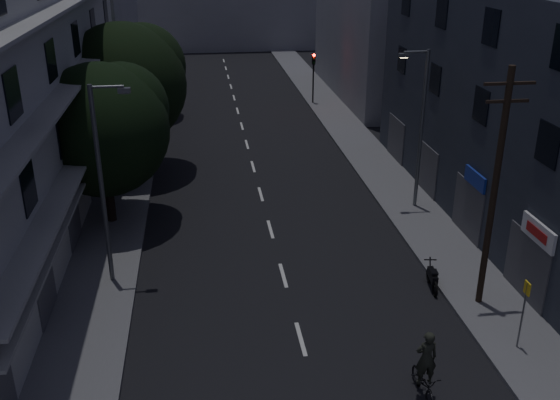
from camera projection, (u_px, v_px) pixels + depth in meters
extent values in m
plane|color=black|center=(252.00, 164.00, 38.78)|extent=(160.00, 160.00, 0.00)
cube|color=#565659|center=(129.00, 168.00, 37.83)|extent=(3.00, 90.00, 0.15)
cube|color=#565659|center=(370.00, 158.00, 39.66)|extent=(3.00, 90.00, 0.15)
cube|color=beige|center=(301.00, 339.00, 21.88)|extent=(0.15, 2.00, 0.01)
cube|color=beige|center=(283.00, 275.00, 25.99)|extent=(0.15, 2.00, 0.01)
cube|color=beige|center=(270.00, 229.00, 30.10)|extent=(0.15, 2.00, 0.01)
cube|color=beige|center=(261.00, 194.00, 34.21)|extent=(0.15, 2.00, 0.01)
cube|color=beige|center=(253.00, 167.00, 38.32)|extent=(0.15, 2.00, 0.01)
cube|color=beige|center=(247.00, 144.00, 42.43)|extent=(0.15, 2.00, 0.01)
cube|color=beige|center=(242.00, 126.00, 46.54)|extent=(0.15, 2.00, 0.01)
cube|color=beige|center=(238.00, 111.00, 50.64)|extent=(0.15, 2.00, 0.01)
cube|color=beige|center=(234.00, 98.00, 54.75)|extent=(0.15, 2.00, 0.01)
cube|color=beige|center=(231.00, 86.00, 58.86)|extent=(0.15, 2.00, 0.01)
cube|color=beige|center=(228.00, 77.00, 62.97)|extent=(0.15, 2.00, 0.01)
cube|color=beige|center=(226.00, 68.00, 67.08)|extent=(0.15, 2.00, 0.01)
cube|color=beige|center=(224.00, 61.00, 71.19)|extent=(0.15, 2.00, 0.01)
cube|color=#9E9F9A|center=(0.00, 81.00, 28.19)|extent=(6.00, 36.00, 14.00)
cube|color=black|center=(43.00, 271.00, 22.29)|extent=(0.06, 1.60, 1.60)
cube|color=black|center=(72.00, 205.00, 27.77)|extent=(0.06, 1.60, 1.60)
cube|color=black|center=(91.00, 161.00, 33.25)|extent=(0.06, 1.60, 1.60)
cube|color=black|center=(105.00, 129.00, 38.73)|extent=(0.06, 1.60, 1.60)
cube|color=black|center=(115.00, 106.00, 44.21)|extent=(0.06, 1.60, 1.60)
cube|color=black|center=(29.00, 188.00, 21.05)|extent=(0.06, 1.60, 1.60)
cube|color=black|center=(62.00, 136.00, 26.52)|extent=(0.06, 1.60, 1.60)
cube|color=black|center=(84.00, 102.00, 32.00)|extent=(0.06, 1.60, 1.60)
cube|color=black|center=(99.00, 78.00, 37.48)|extent=(0.06, 1.60, 1.60)
cube|color=black|center=(111.00, 60.00, 42.96)|extent=(0.06, 1.60, 1.60)
cube|color=black|center=(13.00, 95.00, 19.80)|extent=(0.06, 1.60, 1.60)
cube|color=black|center=(51.00, 60.00, 25.28)|extent=(0.06, 1.60, 1.60)
cube|color=black|center=(76.00, 39.00, 30.76)|extent=(0.06, 1.60, 1.60)
cube|color=black|center=(93.00, 23.00, 36.24)|extent=(0.06, 1.60, 1.60)
cube|color=black|center=(106.00, 12.00, 41.71)|extent=(0.06, 1.60, 1.60)
cube|color=gray|center=(87.00, 142.00, 29.79)|extent=(1.00, 32.40, 0.12)
cube|color=gray|center=(79.00, 75.00, 28.54)|extent=(1.00, 32.40, 0.12)
cube|color=gray|center=(70.00, 2.00, 27.30)|extent=(1.00, 32.40, 0.12)
cube|color=gray|center=(88.00, 159.00, 30.13)|extent=(0.80, 32.40, 0.12)
cube|color=#424247|center=(45.00, 285.00, 22.53)|extent=(0.06, 2.40, 2.40)
cube|color=#424247|center=(74.00, 217.00, 28.00)|extent=(0.06, 2.40, 2.40)
cube|color=#424247|center=(93.00, 171.00, 33.48)|extent=(0.06, 2.40, 2.40)
cube|color=#424247|center=(106.00, 139.00, 38.96)|extent=(0.06, 2.40, 2.40)
cube|color=#424247|center=(117.00, 114.00, 44.44)|extent=(0.06, 2.40, 2.40)
cube|color=#282C36|center=(538.00, 118.00, 28.06)|extent=(6.00, 28.00, 11.00)
cube|color=black|center=(548.00, 144.00, 21.90)|extent=(0.06, 1.40, 1.50)
cube|color=black|center=(481.00, 106.00, 26.92)|extent=(0.06, 1.40, 1.50)
cube|color=black|center=(435.00, 79.00, 31.94)|extent=(0.06, 1.40, 1.50)
cube|color=black|center=(402.00, 60.00, 36.97)|extent=(0.06, 1.40, 1.50)
cube|color=black|center=(491.00, 27.00, 25.64)|extent=(0.06, 1.40, 1.50)
cube|color=black|center=(442.00, 12.00, 30.66)|extent=(0.06, 1.40, 1.50)
cube|color=black|center=(406.00, 2.00, 35.68)|extent=(0.06, 1.40, 1.50)
cube|color=#424247|center=(526.00, 267.00, 23.81)|extent=(0.06, 3.00, 2.60)
cube|color=#424247|center=(468.00, 209.00, 28.83)|extent=(0.06, 3.00, 2.60)
cube|color=#424247|center=(426.00, 169.00, 33.85)|extent=(0.06, 3.00, 2.60)
cube|color=#424247|center=(396.00, 139.00, 38.87)|extent=(0.06, 3.00, 2.60)
cube|color=silver|center=(538.00, 232.00, 22.68)|extent=(0.12, 2.20, 0.80)
cube|color=#B21414|center=(536.00, 233.00, 22.67)|extent=(0.02, 1.40, 0.36)
cube|color=navy|center=(475.00, 179.00, 27.70)|extent=(0.12, 2.00, 0.70)
cube|color=slate|center=(372.00, 20.00, 53.24)|extent=(6.00, 20.00, 13.00)
cube|color=slate|center=(219.00, 7.00, 77.92)|extent=(24.00, 8.00, 10.00)
cylinder|color=black|center=(108.00, 180.00, 29.93)|extent=(0.44, 0.44, 4.18)
sphere|color=black|center=(102.00, 130.00, 28.95)|extent=(6.27, 6.27, 6.27)
sphere|color=black|center=(123.00, 109.00, 29.48)|extent=(4.39, 4.39, 4.39)
sphere|color=black|center=(81.00, 125.00, 28.10)|extent=(4.07, 4.07, 4.07)
cylinder|color=black|center=(129.00, 133.00, 36.36)|extent=(0.44, 0.44, 4.67)
sphere|color=black|center=(124.00, 85.00, 35.27)|extent=(7.03, 7.03, 7.03)
sphere|color=black|center=(143.00, 66.00, 35.86)|extent=(4.92, 4.92, 4.92)
sphere|color=black|center=(106.00, 79.00, 34.32)|extent=(4.57, 4.57, 4.57)
cylinder|color=black|center=(143.00, 93.00, 47.77)|extent=(0.44, 0.44, 3.68)
sphere|color=black|center=(141.00, 64.00, 46.91)|extent=(5.49, 5.49, 5.49)
sphere|color=black|center=(151.00, 53.00, 47.37)|extent=(3.84, 3.84, 3.84)
sphere|color=black|center=(130.00, 60.00, 46.17)|extent=(3.57, 3.57, 3.57)
cylinder|color=black|center=(313.00, 84.00, 51.94)|extent=(0.12, 0.12, 3.20)
cube|color=black|center=(314.00, 59.00, 51.14)|extent=(0.28, 0.22, 0.90)
sphere|color=#FF0C05|center=(314.00, 55.00, 50.88)|extent=(0.22, 0.22, 0.22)
sphere|color=#3F330C|center=(314.00, 59.00, 50.99)|extent=(0.22, 0.22, 0.22)
sphere|color=black|center=(314.00, 63.00, 51.11)|extent=(0.22, 0.22, 0.22)
cylinder|color=black|center=(154.00, 89.00, 49.99)|extent=(0.12, 0.12, 3.20)
cube|color=black|center=(152.00, 64.00, 49.19)|extent=(0.28, 0.22, 0.90)
sphere|color=black|center=(151.00, 60.00, 48.92)|extent=(0.22, 0.22, 0.22)
sphere|color=#3F330C|center=(151.00, 64.00, 49.04)|extent=(0.22, 0.22, 0.22)
sphere|color=#0CFF26|center=(152.00, 68.00, 49.16)|extent=(0.22, 0.22, 0.22)
cylinder|color=#52555A|center=(102.00, 188.00, 23.88)|extent=(0.18, 0.18, 8.00)
cylinder|color=#52555A|center=(107.00, 87.00, 22.43)|extent=(1.20, 0.10, 0.10)
cube|color=#52555A|center=(124.00, 90.00, 22.57)|extent=(0.45, 0.25, 0.18)
cube|color=#4C4C4C|center=(124.00, 93.00, 22.60)|extent=(0.35, 0.18, 0.04)
cylinder|color=slate|center=(421.00, 131.00, 30.88)|extent=(0.18, 0.18, 8.00)
cylinder|color=slate|center=(416.00, 52.00, 29.29)|extent=(1.20, 0.10, 0.10)
cube|color=slate|center=(404.00, 55.00, 29.27)|extent=(0.45, 0.25, 0.18)
cube|color=#FFD88C|center=(404.00, 57.00, 29.31)|extent=(0.35, 0.18, 0.04)
cylinder|color=#515258|center=(130.00, 87.00, 40.00)|extent=(0.18, 0.18, 8.00)
cylinder|color=#515258|center=(134.00, 24.00, 38.56)|extent=(1.20, 0.10, 0.10)
cube|color=#515258|center=(144.00, 26.00, 38.69)|extent=(0.45, 0.25, 0.18)
cube|color=#4C4C4C|center=(144.00, 28.00, 38.73)|extent=(0.35, 0.18, 0.04)
cylinder|color=black|center=(494.00, 192.00, 22.14)|extent=(0.24, 0.24, 9.00)
cube|color=black|center=(510.00, 83.00, 20.62)|extent=(1.80, 0.10, 0.10)
cube|color=black|center=(507.00, 101.00, 20.86)|extent=(1.50, 0.10, 0.10)
cylinder|color=#595B60|center=(522.00, 316.00, 20.73)|extent=(0.06, 0.06, 2.50)
cube|color=yellow|center=(527.00, 288.00, 20.32)|extent=(0.05, 0.35, 0.45)
torus|color=black|center=(435.00, 289.00, 24.46)|extent=(0.19, 0.65, 0.65)
torus|color=black|center=(429.00, 275.00, 25.47)|extent=(0.19, 0.65, 0.65)
cube|color=black|center=(433.00, 276.00, 24.85)|extent=(0.37, 1.03, 0.32)
cube|color=black|center=(434.00, 272.00, 24.63)|extent=(0.33, 0.45, 0.09)
cylinder|color=black|center=(430.00, 267.00, 25.27)|extent=(0.11, 0.40, 0.77)
cube|color=black|center=(430.00, 260.00, 25.25)|extent=(0.50, 0.11, 0.04)
imported|color=black|center=(424.00, 383.00, 18.99)|extent=(0.66, 1.84, 0.97)
imported|color=black|center=(426.00, 358.00, 18.63)|extent=(0.68, 0.45, 1.85)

